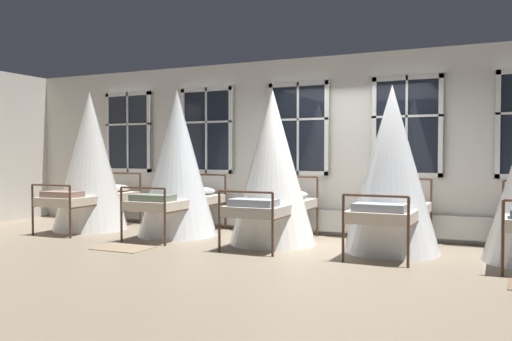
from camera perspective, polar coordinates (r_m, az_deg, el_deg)
The scene contains 8 objects.
ground at distance 7.66m, azimuth 7.61°, elevation -8.58°, with size 25.56×25.56×0.00m, color gray.
back_wall_with_windows at distance 8.93m, azimuth 10.38°, elevation 2.69°, with size 13.78×0.10×3.04m, color silver.
window_bank at distance 8.82m, azimuth 10.16°, elevation -0.52°, with size 10.21×0.10×2.55m.
cot_first at distance 10.02m, azimuth -17.61°, elevation 0.79°, with size 1.33×1.98×2.52m.
cot_second at distance 8.95m, azimuth -8.56°, elevation 0.56°, with size 1.33×1.96×2.46m.
cot_third at distance 8.04m, azimuth 1.83°, elevation 0.11°, with size 1.33×1.96×2.36m.
cot_fourth at distance 7.59m, azimuth 14.55°, elevation -0.09°, with size 1.33×1.98×2.35m.
rug_second at distance 7.97m, azimuth -14.28°, elevation -8.18°, with size 0.80×0.56×0.01m, color #8E7A5B.
Camera 1 is at (2.20, -7.21, 1.38)m, focal length 36.74 mm.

